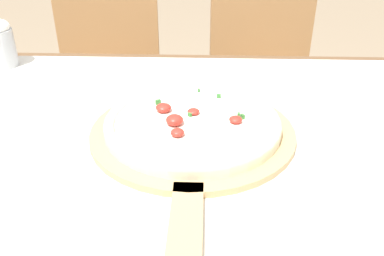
{
  "coord_description": "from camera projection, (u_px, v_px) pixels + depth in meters",
  "views": [
    {
      "loc": [
        0.05,
        -0.61,
        1.12
      ],
      "look_at": [
        0.03,
        0.01,
        0.77
      ],
      "focal_mm": 38.0,
      "sensor_mm": 36.0,
      "label": 1
    }
  ],
  "objects": [
    {
      "name": "dining_table",
      "position": [
        175.0,
        193.0,
        0.77
      ],
      "size": [
        1.25,
        0.99,
        0.74
      ],
      "color": "brown",
      "rests_on": "ground_plane"
    },
    {
      "name": "towel_cloth",
      "position": [
        174.0,
        146.0,
        0.72
      ],
      "size": [
        1.17,
        0.91,
        0.0
      ],
      "color": "silver",
      "rests_on": "dining_table"
    },
    {
      "name": "pizza_peel",
      "position": [
        192.0,
        137.0,
        0.73
      ],
      "size": [
        0.38,
        0.58,
        0.01
      ],
      "color": "tan",
      "rests_on": "towel_cloth"
    },
    {
      "name": "pizza",
      "position": [
        192.0,
        122.0,
        0.74
      ],
      "size": [
        0.32,
        0.32,
        0.04
      ],
      "color": "beige",
      "rests_on": "pizza_peel"
    },
    {
      "name": "chair_left",
      "position": [
        109.0,
        81.0,
        1.54
      ],
      "size": [
        0.43,
        0.43,
        0.9
      ],
      "rotation": [
        0.0,
        0.0,
        0.08
      ],
      "color": "#A37547",
      "rests_on": "ground_plane"
    },
    {
      "name": "chair_right",
      "position": [
        262.0,
        83.0,
        1.52
      ],
      "size": [
        0.43,
        0.43,
        0.9
      ],
      "rotation": [
        0.0,
        0.0,
        0.08
      ],
      "color": "#A37547",
      "rests_on": "ground_plane"
    }
  ]
}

